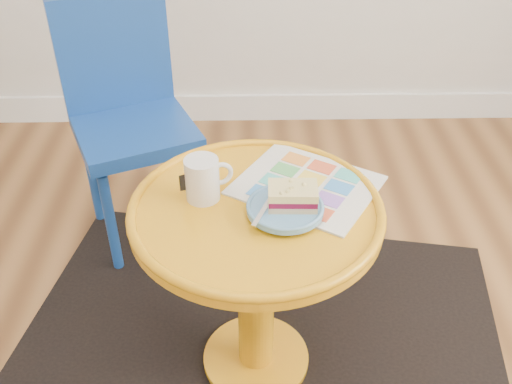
{
  "coord_description": "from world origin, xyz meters",
  "views": [
    {
      "loc": [
        0.27,
        -0.31,
        1.25
      ],
      "look_at": [
        0.29,
        0.66,
        0.56
      ],
      "focal_mm": 40.0,
      "sensor_mm": 36.0,
      "label": 1
    }
  ],
  "objects_px": {
    "side_table": "(256,258)",
    "chair": "(128,109)",
    "mug": "(203,178)",
    "newspaper": "(306,185)",
    "plate": "(285,209)"
  },
  "relations": [
    {
      "from": "side_table",
      "to": "chair",
      "type": "xyz_separation_m",
      "value": [
        -0.38,
        0.6,
        0.07
      ]
    },
    {
      "from": "chair",
      "to": "mug",
      "type": "xyz_separation_m",
      "value": [
        0.27,
        -0.56,
        0.13
      ]
    },
    {
      "from": "newspaper",
      "to": "plate",
      "type": "relative_size",
      "value": 1.82
    },
    {
      "from": "chair",
      "to": "mug",
      "type": "bearing_deg",
      "value": -87.89
    },
    {
      "from": "side_table",
      "to": "plate",
      "type": "distance_m",
      "value": 0.17
    },
    {
      "from": "side_table",
      "to": "chair",
      "type": "height_order",
      "value": "chair"
    },
    {
      "from": "newspaper",
      "to": "plate",
      "type": "distance_m",
      "value": 0.12
    },
    {
      "from": "side_table",
      "to": "chair",
      "type": "bearing_deg",
      "value": 122.3
    },
    {
      "from": "mug",
      "to": "plate",
      "type": "xyz_separation_m",
      "value": [
        0.17,
        -0.07,
        -0.04
      ]
    },
    {
      "from": "side_table",
      "to": "plate",
      "type": "relative_size",
      "value": 3.39
    },
    {
      "from": "newspaper",
      "to": "side_table",
      "type": "bearing_deg",
      "value": -114.3
    },
    {
      "from": "mug",
      "to": "plate",
      "type": "height_order",
      "value": "mug"
    },
    {
      "from": "side_table",
      "to": "chair",
      "type": "relative_size",
      "value": 0.71
    },
    {
      "from": "newspaper",
      "to": "mug",
      "type": "bearing_deg",
      "value": -138.38
    },
    {
      "from": "side_table",
      "to": "newspaper",
      "type": "relative_size",
      "value": 1.86
    }
  ]
}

